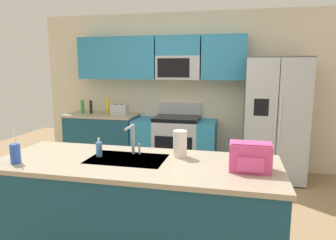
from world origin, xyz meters
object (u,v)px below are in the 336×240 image
Objects in this scene: sink_faucet at (133,137)px; backpack at (250,156)px; refrigerator at (274,119)px; bottle_yellow at (108,106)px; soap_dispenser at (99,149)px; toaster at (119,110)px; pepper_mill at (91,107)px; paper_towel_roll at (180,144)px; drink_cup_blue at (15,154)px; range_oven at (175,143)px; bottle_green at (82,106)px.

backpack is (1.05, -0.22, -0.05)m from sink_faucet.
bottle_yellow is at bearing 178.40° from refrigerator.
soap_dispenser is at bearing -127.18° from refrigerator.
toaster is 0.55m from pepper_mill.
pepper_mill is at bearing 118.17° from soap_dispenser.
pepper_mill is 0.96× the size of paper_towel_roll.
sink_faucet is 1.00m from drink_cup_blue.
backpack is (0.61, -0.25, -0.00)m from paper_towel_roll.
toaster is 0.24m from bottle_yellow.
paper_towel_roll reaches higher than pepper_mill.
range_oven is 1.63m from refrigerator.
backpack is (2.61, -2.49, 0.00)m from pepper_mill.
range_oven is 5.67× the size of paper_towel_roll.
pepper_mill reaches higher than toaster.
pepper_mill is 2.83m from drink_cup_blue.
pepper_mill is 0.85× the size of bottle_yellow.
backpack is at bearing -49.80° from toaster.
pepper_mill is 2.75m from sink_faucet.
sink_faucet is at bearing -176.14° from paper_towel_roll.
pepper_mill is 0.72× the size of backpack.
refrigerator is 2.50m from toaster.
refrigerator is 6.87× the size of bottle_yellow.
range_oven is 2.36m from sink_faucet.
range_oven is at bearing 91.75° from sink_faucet.
drink_cup_blue is at bearing -131.44° from refrigerator.
range_oven reaches higher than soap_dispenser.
paper_towel_roll is (2.17, -2.25, 0.00)m from bottle_green.
pepper_mill is at bearing 124.55° from sink_faucet.
paper_towel_roll is at bearing 20.92° from drink_cup_blue.
bottle_yellow is at bearing -0.37° from bottle_green.
paper_towel_roll reaches higher than backpack.
range_oven is at bearing 114.12° from backpack.
soap_dispenser is at bearing -61.83° from pepper_mill.
sink_faucet reaches higher than bottle_yellow.
range_oven is at bearing 3.17° from toaster.
drink_cup_blue is at bearing -82.35° from bottle_yellow.
bottle_yellow is 1.12× the size of paper_towel_roll.
drink_cup_blue is 1.94m from backpack.
refrigerator is 6.56× the size of sink_faucet.
sink_faucet is (-1.48, -2.20, 0.14)m from refrigerator.
refrigerator is (1.55, -0.07, 0.48)m from range_oven.
sink_faucet is 1.17× the size of paper_towel_roll.
paper_towel_roll is at bearing 157.30° from backpack.
soap_dispenser is at bearing -95.03° from range_oven.
bottle_yellow is at bearing 111.93° from soap_dispenser.
refrigerator is at bearing 64.34° from paper_towel_roll.
soap_dispenser is 0.74m from paper_towel_roll.
refrigerator reaches higher than range_oven.
bottle_yellow reaches higher than backpack.
paper_towel_roll reaches higher than soap_dispenser.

